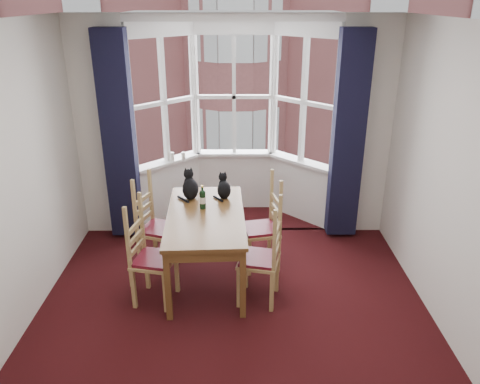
{
  "coord_description": "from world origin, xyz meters",
  "views": [
    {
      "loc": [
        0.05,
        -3.53,
        2.97
      ],
      "look_at": [
        0.07,
        1.05,
        1.05
      ],
      "focal_mm": 35.0,
      "sensor_mm": 36.0,
      "label": 1
    }
  ],
  "objects_px": {
    "chair_right_near": "(268,261)",
    "chair_right_far": "(268,229)",
    "chair_left_near": "(146,260)",
    "cat_right": "(224,188)",
    "candle_tall": "(172,157)",
    "cat_left": "(190,187)",
    "dining_table": "(206,222)",
    "candle_short": "(183,156)",
    "chair_left_far": "(152,229)",
    "wine_bottle": "(203,199)"
  },
  "relations": [
    {
      "from": "chair_right_near",
      "to": "chair_right_far",
      "type": "height_order",
      "value": "same"
    },
    {
      "from": "chair_left_near",
      "to": "cat_right",
      "type": "relative_size",
      "value": 2.98
    },
    {
      "from": "chair_left_near",
      "to": "candle_tall",
      "type": "distance_m",
      "value": 2.02
    },
    {
      "from": "cat_left",
      "to": "cat_right",
      "type": "relative_size",
      "value": 1.17
    },
    {
      "from": "chair_right_near",
      "to": "candle_tall",
      "type": "relative_size",
      "value": 7.57
    },
    {
      "from": "dining_table",
      "to": "candle_short",
      "type": "bearing_deg",
      "value": 104.14
    },
    {
      "from": "chair_left_far",
      "to": "candle_tall",
      "type": "distance_m",
      "value": 1.36
    },
    {
      "from": "candle_short",
      "to": "chair_left_far",
      "type": "bearing_deg",
      "value": -100.76
    },
    {
      "from": "cat_left",
      "to": "wine_bottle",
      "type": "bearing_deg",
      "value": -60.73
    },
    {
      "from": "chair_right_far",
      "to": "candle_tall",
      "type": "relative_size",
      "value": 7.57
    },
    {
      "from": "chair_right_far",
      "to": "cat_right",
      "type": "xyz_separation_m",
      "value": [
        -0.51,
        0.17,
        0.45
      ]
    },
    {
      "from": "dining_table",
      "to": "chair_left_near",
      "type": "height_order",
      "value": "chair_left_near"
    },
    {
      "from": "candle_short",
      "to": "chair_right_far",
      "type": "bearing_deg",
      "value": -50.32
    },
    {
      "from": "dining_table",
      "to": "candle_short",
      "type": "distance_m",
      "value": 1.67
    },
    {
      "from": "cat_right",
      "to": "wine_bottle",
      "type": "xyz_separation_m",
      "value": [
        -0.23,
        -0.3,
        0.0
      ]
    },
    {
      "from": "cat_right",
      "to": "candle_tall",
      "type": "xyz_separation_m",
      "value": [
        -0.74,
        1.13,
        0.01
      ]
    },
    {
      "from": "chair_left_near",
      "to": "wine_bottle",
      "type": "xyz_separation_m",
      "value": [
        0.56,
        0.54,
        0.45
      ]
    },
    {
      "from": "dining_table",
      "to": "chair_right_far",
      "type": "distance_m",
      "value": 0.79
    },
    {
      "from": "dining_table",
      "to": "chair_left_far",
      "type": "distance_m",
      "value": 0.76
    },
    {
      "from": "chair_left_far",
      "to": "cat_right",
      "type": "height_order",
      "value": "cat_right"
    },
    {
      "from": "chair_left_far",
      "to": "chair_right_near",
      "type": "bearing_deg",
      "value": -29.05
    },
    {
      "from": "chair_right_far",
      "to": "cat_left",
      "type": "relative_size",
      "value": 2.55
    },
    {
      "from": "wine_bottle",
      "to": "chair_right_near",
      "type": "bearing_deg",
      "value": -39.73
    },
    {
      "from": "cat_left",
      "to": "candle_tall",
      "type": "height_order",
      "value": "cat_left"
    },
    {
      "from": "cat_right",
      "to": "wine_bottle",
      "type": "bearing_deg",
      "value": -127.18
    },
    {
      "from": "dining_table",
      "to": "chair_left_far",
      "type": "relative_size",
      "value": 1.72
    },
    {
      "from": "dining_table",
      "to": "cat_left",
      "type": "xyz_separation_m",
      "value": [
        -0.2,
        0.44,
        0.23
      ]
    },
    {
      "from": "chair_right_near",
      "to": "chair_right_far",
      "type": "bearing_deg",
      "value": 86.57
    },
    {
      "from": "cat_left",
      "to": "candle_short",
      "type": "distance_m",
      "value": 1.18
    },
    {
      "from": "dining_table",
      "to": "chair_left_near",
      "type": "xyz_separation_m",
      "value": [
        -0.6,
        -0.39,
        -0.24
      ]
    },
    {
      "from": "chair_left_near",
      "to": "chair_left_far",
      "type": "relative_size",
      "value": 1.0
    },
    {
      "from": "chair_left_far",
      "to": "cat_left",
      "type": "relative_size",
      "value": 2.55
    },
    {
      "from": "chair_left_near",
      "to": "cat_right",
      "type": "height_order",
      "value": "cat_right"
    },
    {
      "from": "candle_tall",
      "to": "wine_bottle",
      "type": "bearing_deg",
      "value": -70.02
    },
    {
      "from": "wine_bottle",
      "to": "cat_left",
      "type": "bearing_deg",
      "value": 119.27
    },
    {
      "from": "chair_left_near",
      "to": "chair_right_far",
      "type": "height_order",
      "value": "same"
    },
    {
      "from": "wine_bottle",
      "to": "candle_tall",
      "type": "distance_m",
      "value": 1.52
    },
    {
      "from": "cat_left",
      "to": "wine_bottle",
      "type": "distance_m",
      "value": 0.33
    },
    {
      "from": "candle_tall",
      "to": "candle_short",
      "type": "xyz_separation_m",
      "value": [
        0.15,
        0.03,
        -0.0
      ]
    },
    {
      "from": "chair_left_far",
      "to": "cat_left",
      "type": "bearing_deg",
      "value": 17.18
    },
    {
      "from": "chair_right_far",
      "to": "candle_short",
      "type": "distance_m",
      "value": 1.78
    },
    {
      "from": "chair_right_near",
      "to": "cat_right",
      "type": "height_order",
      "value": "cat_right"
    },
    {
      "from": "candle_tall",
      "to": "candle_short",
      "type": "bearing_deg",
      "value": 11.12
    },
    {
      "from": "chair_right_far",
      "to": "cat_right",
      "type": "relative_size",
      "value": 2.98
    },
    {
      "from": "chair_left_far",
      "to": "chair_right_near",
      "type": "distance_m",
      "value": 1.49
    },
    {
      "from": "dining_table",
      "to": "candle_tall",
      "type": "distance_m",
      "value": 1.68
    },
    {
      "from": "cat_right",
      "to": "candle_short",
      "type": "relative_size",
      "value": 2.75
    },
    {
      "from": "chair_right_far",
      "to": "candle_tall",
      "type": "xyz_separation_m",
      "value": [
        -1.25,
        1.29,
        0.46
      ]
    },
    {
      "from": "dining_table",
      "to": "cat_right",
      "type": "distance_m",
      "value": 0.53
    },
    {
      "from": "candle_tall",
      "to": "chair_left_far",
      "type": "bearing_deg",
      "value": -94.28
    }
  ]
}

